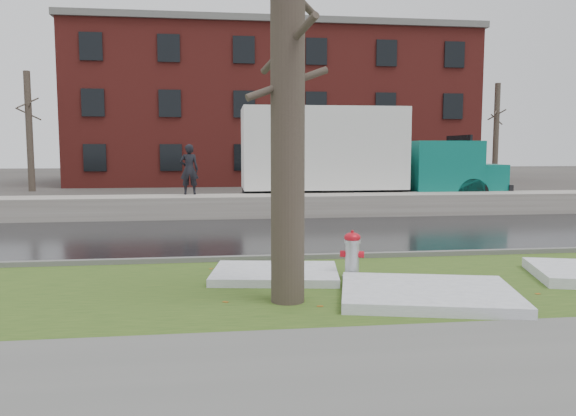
{
  "coord_description": "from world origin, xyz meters",
  "views": [
    {
      "loc": [
        -2.07,
        -10.34,
        2.32
      ],
      "look_at": [
        -0.43,
        2.07,
        1.0
      ],
      "focal_mm": 35.0,
      "sensor_mm": 36.0,
      "label": 1
    }
  ],
  "objects": [
    {
      "name": "worker",
      "position": [
        -2.91,
        9.3,
        1.62
      ],
      "size": [
        0.64,
        0.43,
        1.74
      ],
      "primitive_type": "imported",
      "rotation": [
        0.0,
        0.0,
        3.16
      ],
      "color": "black",
      "rests_on": "snowbank"
    },
    {
      "name": "bg_tree_left",
      "position": [
        -12.0,
        22.0,
        3.33
      ],
      "size": [
        1.4,
        1.62,
        6.5
      ],
      "color": "brown",
      "rests_on": "ground"
    },
    {
      "name": "bg_tree_right",
      "position": [
        16.0,
        24.0,
        3.33
      ],
      "size": [
        1.4,
        1.62,
        6.5
      ],
      "color": "brown",
      "rests_on": "ground"
    },
    {
      "name": "tree",
      "position": [
        -0.99,
        -2.16,
        3.2
      ],
      "size": [
        1.27,
        1.48,
        6.27
      ],
      "rotation": [
        0.0,
        0.0,
        -0.05
      ],
      "color": "brown",
      "rests_on": "verge"
    },
    {
      "name": "snowbank",
      "position": [
        0.0,
        8.7,
        0.38
      ],
      "size": [
        60.0,
        1.6,
        0.75
      ],
      "primitive_type": "cube",
      "color": "#AEA99F",
      "rests_on": "ground"
    },
    {
      "name": "snow_patch_near",
      "position": [
        1.15,
        -2.3,
        0.12
      ],
      "size": [
        3.0,
        2.57,
        0.16
      ],
      "primitive_type": "cube",
      "rotation": [
        0.0,
        0.0,
        -0.24
      ],
      "color": "white",
      "rests_on": "verge"
    },
    {
      "name": "curb",
      "position": [
        0.0,
        1.0,
        0.07
      ],
      "size": [
        60.0,
        0.15,
        0.14
      ],
      "primitive_type": "cube",
      "color": "slate",
      "rests_on": "ground"
    },
    {
      "name": "box_truck",
      "position": [
        3.23,
        10.65,
        2.04
      ],
      "size": [
        11.57,
        2.87,
        3.86
      ],
      "rotation": [
        0.0,
        0.0,
        -0.01
      ],
      "color": "black",
      "rests_on": "ground"
    },
    {
      "name": "verge",
      "position": [
        0.0,
        -1.25,
        0.02
      ],
      "size": [
        60.0,
        4.5,
        0.04
      ],
      "primitive_type": "cube",
      "color": "#2C4918",
      "rests_on": "ground"
    },
    {
      "name": "ground",
      "position": [
        0.0,
        0.0,
        0.0
      ],
      "size": [
        120.0,
        120.0,
        0.0
      ],
      "primitive_type": "plane",
      "color": "#47423D",
      "rests_on": "ground"
    },
    {
      "name": "bg_tree_center",
      "position": [
        -6.0,
        26.0,
        3.33
      ],
      "size": [
        1.4,
        1.62,
        6.5
      ],
      "color": "brown",
      "rests_on": "ground"
    },
    {
      "name": "fire_hydrant",
      "position": [
        0.32,
        -0.88,
        0.5
      ],
      "size": [
        0.43,
        0.4,
        0.87
      ],
      "rotation": [
        0.0,
        0.0,
        -0.33
      ],
      "color": "#B0B5B9",
      "rests_on": "verge"
    },
    {
      "name": "snow_patch_far",
      "position": [
        -1.01,
        -0.57,
        0.11
      ],
      "size": [
        2.42,
        1.92,
        0.14
      ],
      "primitive_type": "cube",
      "rotation": [
        0.0,
        0.0,
        -0.15
      ],
      "color": "white",
      "rests_on": "verge"
    },
    {
      "name": "road",
      "position": [
        0.0,
        4.5,
        0.01
      ],
      "size": [
        60.0,
        7.0,
        0.03
      ],
      "primitive_type": "cube",
      "color": "black",
      "rests_on": "ground"
    },
    {
      "name": "sidewalk",
      "position": [
        0.0,
        -5.0,
        0.03
      ],
      "size": [
        60.0,
        3.0,
        0.05
      ],
      "primitive_type": "cube",
      "color": "slate",
      "rests_on": "ground"
    },
    {
      "name": "parking_lot",
      "position": [
        0.0,
        13.0,
        0.01
      ],
      "size": [
        60.0,
        9.0,
        0.03
      ],
      "primitive_type": "cube",
      "color": "slate",
      "rests_on": "ground"
    },
    {
      "name": "brick_building",
      "position": [
        2.0,
        30.0,
        5.0
      ],
      "size": [
        26.0,
        12.0,
        10.0
      ],
      "primitive_type": "cube",
      "color": "maroon",
      "rests_on": "ground"
    }
  ]
}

